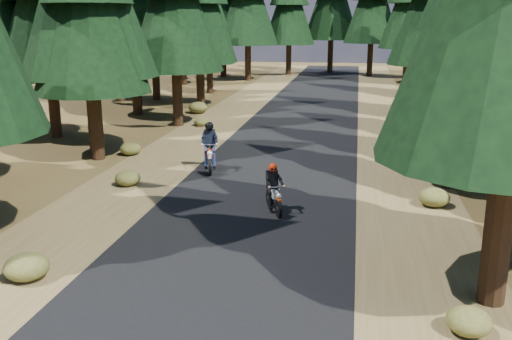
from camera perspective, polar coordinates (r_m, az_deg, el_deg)
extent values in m
plane|color=#413317|center=(15.90, -0.94, -5.20)|extent=(120.00, 120.00, 0.00)
cube|color=black|center=(20.60, 1.69, -0.48)|extent=(6.00, 100.00, 0.01)
cube|color=brown|center=(21.72, -10.40, 0.08)|extent=(3.20, 100.00, 0.01)
cube|color=brown|center=(20.48, 14.53, -1.06)|extent=(3.20, 100.00, 0.01)
cylinder|color=black|center=(11.59, 23.76, 0.95)|extent=(0.53, 0.53, 5.85)
cylinder|color=black|center=(23.33, -15.90, 7.45)|extent=(0.51, 0.51, 5.34)
cone|color=black|center=(23.17, -16.50, 15.66)|extent=(4.54, 4.54, 6.68)
cylinder|color=black|center=(19.67, 19.30, 4.68)|extent=(0.48, 0.48, 4.52)
cone|color=black|center=(19.41, 20.03, 12.90)|extent=(3.84, 3.84, 5.65)
cylinder|color=black|center=(24.17, -16.15, 8.97)|extent=(0.56, 0.56, 6.43)
cylinder|color=black|center=(22.86, 23.88, 7.24)|extent=(0.53, 0.53, 5.84)
cylinder|color=black|center=(28.42, -19.76, 8.61)|extent=(0.52, 0.52, 5.56)
cone|color=black|center=(28.30, -20.40, 15.61)|extent=(4.73, 4.73, 6.95)
cylinder|color=black|center=(30.11, -7.95, 9.79)|extent=(0.53, 0.53, 5.72)
cylinder|color=black|center=(29.20, 18.24, 7.84)|extent=(0.48, 0.48, 4.51)
cone|color=black|center=(29.03, 18.70, 13.36)|extent=(3.83, 3.83, 5.64)
cylinder|color=black|center=(34.02, -12.00, 10.73)|extent=(0.55, 0.55, 6.37)
cylinder|color=black|center=(32.46, 23.93, 9.70)|extent=(0.56, 0.56, 6.47)
cylinder|color=black|center=(36.86, -5.62, 10.71)|extent=(0.53, 0.53, 5.64)
cone|color=black|center=(36.77, -5.77, 16.19)|extent=(4.79, 4.79, 7.05)
cylinder|color=black|center=(34.73, 16.98, 10.05)|extent=(0.53, 0.53, 5.83)
cylinder|color=black|center=(40.38, -10.06, 10.78)|extent=(0.52, 0.52, 5.45)
cone|color=black|center=(40.29, -10.28, 15.61)|extent=(4.63, 4.63, 6.81)
cylinder|color=black|center=(39.89, 22.83, 9.21)|extent=(0.48, 0.48, 4.61)
cone|color=black|center=(39.77, 23.25, 13.33)|extent=(3.92, 3.92, 5.77)
cylinder|color=black|center=(43.64, -4.67, 10.57)|extent=(0.48, 0.48, 4.42)
cone|color=black|center=(43.53, -4.75, 14.19)|extent=(3.76, 3.76, 5.52)
cylinder|color=black|center=(43.50, 17.55, 10.81)|extent=(0.53, 0.53, 5.76)
cone|color=black|center=(43.43, 17.94, 15.55)|extent=(4.90, 4.90, 7.21)
cylinder|color=black|center=(49.74, -7.28, 11.21)|extent=(0.49, 0.49, 4.75)
cone|color=black|center=(49.64, -7.40, 14.63)|extent=(4.04, 4.04, 5.93)
cylinder|color=black|center=(47.92, 22.65, 10.62)|extent=(0.53, 0.53, 5.66)
cone|color=black|center=(47.85, 23.09, 14.83)|extent=(4.81, 4.81, 7.07)
cylinder|color=black|center=(40.01, -13.63, 11.24)|extent=(0.56, 0.56, 6.40)
cylinder|color=black|center=(52.64, -0.81, 12.42)|extent=(0.56, 0.56, 6.40)
cylinder|color=black|center=(51.89, 14.89, 11.68)|extent=(0.54, 0.54, 6.00)
cone|color=black|center=(51.84, 15.17, 15.82)|extent=(5.10, 5.10, 7.50)
cylinder|color=black|center=(56.19, -3.31, 12.76)|extent=(0.57, 0.57, 6.80)
cylinder|color=black|center=(55.17, 17.83, 11.85)|extent=(0.56, 0.56, 6.40)
cylinder|color=black|center=(58.12, 3.30, 12.44)|extent=(0.54, 0.54, 6.00)
cone|color=black|center=(58.08, 3.36, 16.13)|extent=(5.10, 5.10, 7.50)
cylinder|color=black|center=(57.72, 11.40, 12.36)|extent=(0.56, 0.56, 6.40)
cone|color=black|center=(57.70, 11.61, 16.32)|extent=(5.44, 5.44, 8.00)
cylinder|color=black|center=(60.76, 7.49, 12.82)|extent=(0.57, 0.57, 6.80)
cylinder|color=black|center=(53.15, -7.53, 11.89)|extent=(0.52, 0.52, 5.60)
cone|color=black|center=(53.09, -7.66, 15.67)|extent=(4.76, 4.76, 7.00)
cylinder|color=black|center=(51.73, 21.73, 11.13)|extent=(0.54, 0.54, 6.00)
cone|color=black|center=(51.68, 22.14, 15.27)|extent=(5.10, 5.10, 7.50)
cylinder|color=#4C4233|center=(23.19, 21.84, 0.58)|extent=(5.37, 0.75, 0.32)
cylinder|color=#4C4233|center=(20.82, 21.30, -1.02)|extent=(4.44, 1.23, 0.24)
ellipsoid|color=#474C1E|center=(30.16, -5.54, 4.79)|extent=(0.70, 0.70, 0.42)
ellipsoid|color=#474C1E|center=(13.40, -21.96, -8.97)|extent=(0.96, 0.96, 0.58)
ellipsoid|color=#474C1E|center=(24.14, -12.47, 2.08)|extent=(0.86, 0.86, 0.52)
ellipsoid|color=#474C1E|center=(31.68, 18.18, 4.85)|extent=(1.16, 1.16, 0.69)
ellipsoid|color=#474C1E|center=(19.71, -12.72, -0.80)|extent=(0.86, 0.86, 0.51)
ellipsoid|color=#474C1E|center=(11.18, 20.51, -13.99)|extent=(0.81, 0.81, 0.49)
ellipsoid|color=#474C1E|center=(34.35, -5.82, 6.24)|extent=(1.14, 1.14, 0.68)
ellipsoid|color=#474C1E|center=(35.32, 14.44, 5.92)|extent=(0.82, 0.82, 0.49)
ellipsoid|color=#474C1E|center=(21.83, 17.00, 0.41)|extent=(0.84, 0.84, 0.50)
ellipsoid|color=#474C1E|center=(17.93, 17.40, -2.62)|extent=(0.93, 0.93, 0.56)
ellipsoid|color=#474C1E|center=(25.62, 15.03, 2.64)|extent=(0.84, 0.84, 0.50)
cube|color=black|center=(16.41, 1.82, -1.01)|extent=(0.37, 0.31, 0.46)
sphere|color=red|center=(16.32, 1.83, 0.13)|extent=(0.34, 0.34, 0.26)
cube|color=black|center=(20.94, -4.67, 3.16)|extent=(0.45, 0.34, 0.58)
sphere|color=black|center=(20.86, -4.70, 4.31)|extent=(0.40, 0.40, 0.33)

